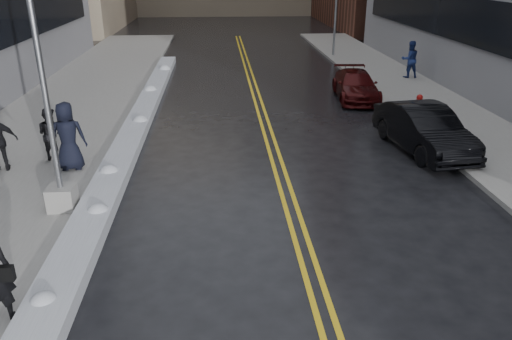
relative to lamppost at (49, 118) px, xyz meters
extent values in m
plane|color=black|center=(3.30, -2.00, -2.53)|extent=(160.00, 160.00, 0.00)
cube|color=gray|center=(-2.45, 8.00, -2.46)|extent=(5.50, 50.00, 0.15)
cube|color=gray|center=(13.30, 8.00, -2.46)|extent=(4.00, 50.00, 0.15)
cube|color=gold|center=(5.65, 8.00, -2.53)|extent=(0.12, 50.00, 0.01)
cube|color=gold|center=(5.95, 8.00, -2.53)|extent=(0.12, 50.00, 0.01)
cube|color=silver|center=(0.85, 6.00, -2.36)|extent=(0.90, 30.00, 0.34)
cube|color=gray|center=(0.00, 0.00, -2.08)|extent=(0.65, 0.65, 0.60)
cylinder|color=gray|center=(0.00, 0.00, 1.72)|extent=(0.14, 0.14, 7.00)
cylinder|color=maroon|center=(12.30, 8.00, -2.08)|extent=(0.24, 0.24, 0.60)
sphere|color=maroon|center=(12.30, 8.00, -1.78)|extent=(0.26, 0.26, 0.26)
cylinder|color=maroon|center=(12.30, 8.00, -2.03)|extent=(0.25, 0.10, 0.10)
cylinder|color=gray|center=(11.80, 22.00, 0.12)|extent=(0.14, 0.14, 5.00)
imported|color=black|center=(-1.25, 3.55, -1.55)|extent=(1.01, 0.93, 1.67)
imported|color=black|center=(-0.47, 2.68, -1.35)|extent=(1.06, 0.74, 2.06)
imported|color=navy|center=(14.28, 14.62, -1.41)|extent=(0.97, 0.77, 1.94)
imported|color=black|center=(10.80, 3.78, -1.77)|extent=(2.20, 4.83, 1.54)
imported|color=#370809|center=(10.36, 10.83, -1.90)|extent=(2.16, 4.53, 1.27)
camera|label=1|loc=(4.00, -11.63, 3.37)|focal=35.00mm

